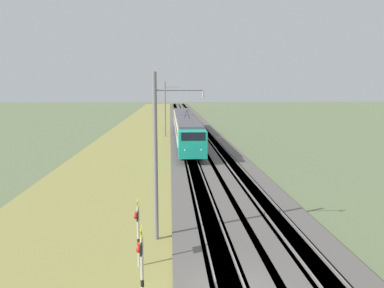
{
  "coord_description": "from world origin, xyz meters",
  "views": [
    {
      "loc": [
        -13.03,
        2.26,
        7.95
      ],
      "look_at": [
        24.99,
        0.0,
        2.21
      ],
      "focal_mm": 35.0,
      "sensor_mm": 36.0,
      "label": 1
    }
  ],
  "objects_px": {
    "catenary_mast_near": "(157,156)",
    "crossing_signal_aux": "(138,227)",
    "passenger_train": "(185,125)",
    "catenary_mast_mid": "(165,109)",
    "crossing_signal_near": "(141,264)"
  },
  "relations": [
    {
      "from": "crossing_signal_near",
      "to": "crossing_signal_aux",
      "type": "bearing_deg",
      "value": -83.31
    },
    {
      "from": "crossing_signal_aux",
      "to": "catenary_mast_mid",
      "type": "bearing_deg",
      "value": -90.97
    },
    {
      "from": "crossing_signal_aux",
      "to": "crossing_signal_near",
      "type": "bearing_deg",
      "value": 96.69
    },
    {
      "from": "catenary_mast_near",
      "to": "crossing_signal_aux",
      "type": "bearing_deg",
      "value": 165.7
    },
    {
      "from": "crossing_signal_aux",
      "to": "catenary_mast_near",
      "type": "relative_size",
      "value": 0.37
    },
    {
      "from": "catenary_mast_near",
      "to": "passenger_train",
      "type": "bearing_deg",
      "value": -4.54
    },
    {
      "from": "crossing_signal_near",
      "to": "catenary_mast_mid",
      "type": "height_order",
      "value": "catenary_mast_mid"
    },
    {
      "from": "catenary_mast_near",
      "to": "crossing_signal_near",
      "type": "bearing_deg",
      "value": 177.24
    },
    {
      "from": "crossing_signal_aux",
      "to": "catenary_mast_near",
      "type": "height_order",
      "value": "catenary_mast_near"
    },
    {
      "from": "crossing_signal_aux",
      "to": "catenary_mast_near",
      "type": "distance_m",
      "value": 4.0
    },
    {
      "from": "catenary_mast_mid",
      "to": "crossing_signal_aux",
      "type": "bearing_deg",
      "value": 179.03
    },
    {
      "from": "passenger_train",
      "to": "catenary_mast_near",
      "type": "xyz_separation_m",
      "value": [
        -37.06,
        2.94,
        2.15
      ]
    },
    {
      "from": "passenger_train",
      "to": "catenary_mast_near",
      "type": "relative_size",
      "value": 4.45
    },
    {
      "from": "crossing_signal_near",
      "to": "catenary_mast_near",
      "type": "relative_size",
      "value": 0.38
    },
    {
      "from": "crossing_signal_near",
      "to": "catenary_mast_near",
      "type": "height_order",
      "value": "catenary_mast_near"
    }
  ]
}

